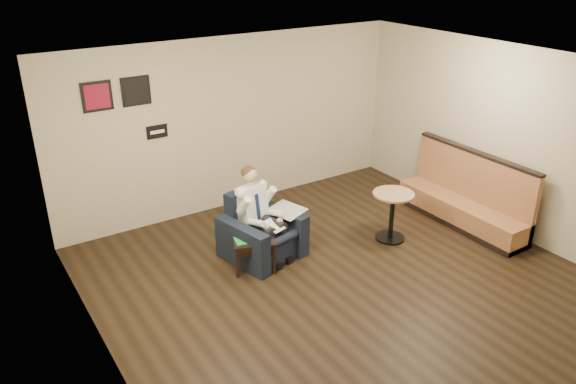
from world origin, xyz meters
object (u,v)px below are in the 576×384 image
banquette (464,190)px  armchair (262,227)px  smartphone (255,231)px  green_folder (251,237)px  cafe_table (392,216)px  side_table (253,251)px  seated_man (268,219)px  coffee_mug (265,229)px

banquette → armchair: bearing=164.9°
banquette → smartphone: bearing=166.2°
armchair → green_folder: (-0.28, -0.18, 0.00)m
green_folder → banquette: size_ratio=0.20×
smartphone → banquette: size_ratio=0.06×
cafe_table → smartphone: bearing=163.9°
side_table → cafe_table: cafe_table is taller
side_table → banquette: banquette is taller
seated_man → coffee_mug: size_ratio=13.08×
armchair → smartphone: (-0.14, -0.04, 0.00)m
armchair → seated_man: bearing=-90.0°
seated_man → smartphone: bearing=142.1°
coffee_mug → banquette: 3.25m
banquette → cafe_table: size_ratio=2.99×
seated_man → coffee_mug: seated_man is taller
armchair → side_table: bearing=-158.5°
coffee_mug → cafe_table: 1.96m
green_folder → banquette: banquette is taller
smartphone → banquette: bearing=18.8°
armchair → cafe_table: bearing=-31.4°
coffee_mug → cafe_table: size_ratio=0.13×
banquette → green_folder: bearing=168.9°
seated_man → banquette: (3.11, -0.73, -0.05)m
seated_man → green_folder: seated_man is taller
side_table → green_folder: (-0.04, -0.01, 0.23)m
side_table → seated_man: bearing=11.0°
smartphone → banquette: banquette is taller
coffee_mug → smartphone: bearing=140.3°
smartphone → cafe_table: cafe_table is taller
green_folder → smartphone: green_folder is taller
green_folder → banquette: 3.48m
smartphone → cafe_table: size_ratio=0.19×
smartphone → green_folder: bearing=-104.0°
coffee_mug → smartphone: coffee_mug is taller
cafe_table → armchair: bearing=161.7°
armchair → side_table: armchair is taller
armchair → seated_man: 0.21m
seated_man → green_folder: bearing=178.0°
seated_man → green_folder: (-0.31, -0.06, -0.17)m
seated_man → smartphone: seated_man is taller
seated_man → banquette: seated_man is taller
armchair → side_table: size_ratio=1.70×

